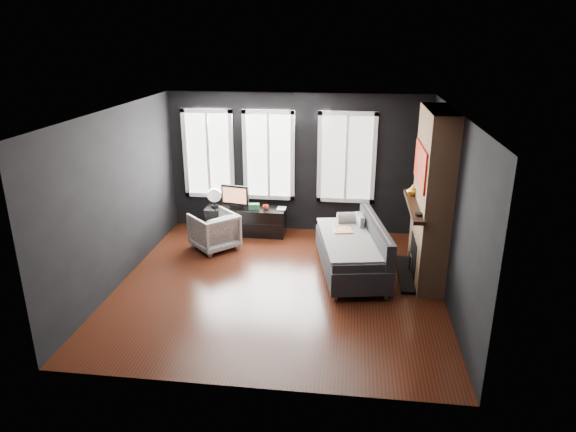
# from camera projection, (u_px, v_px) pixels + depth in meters

# --- Properties ---
(floor) EXTENTS (5.00, 5.00, 0.00)m
(floor) POSITION_uv_depth(u_px,v_px,m) (279.00, 285.00, 8.06)
(floor) COLOR black
(floor) RESTS_ON ground
(ceiling) EXTENTS (5.00, 5.00, 0.00)m
(ceiling) POSITION_uv_depth(u_px,v_px,m) (278.00, 112.00, 7.15)
(ceiling) COLOR white
(ceiling) RESTS_ON ground
(wall_back) EXTENTS (5.00, 0.02, 2.70)m
(wall_back) POSITION_uv_depth(u_px,v_px,m) (297.00, 164.00, 9.94)
(wall_back) COLOR black
(wall_back) RESTS_ON ground
(wall_left) EXTENTS (0.02, 5.00, 2.70)m
(wall_left) POSITION_uv_depth(u_px,v_px,m) (118.00, 197.00, 7.90)
(wall_left) COLOR black
(wall_left) RESTS_ON ground
(wall_right) EXTENTS (0.02, 5.00, 2.70)m
(wall_right) POSITION_uv_depth(u_px,v_px,m) (452.00, 210.00, 7.31)
(wall_right) COLOR black
(wall_right) RESTS_ON ground
(windows) EXTENTS (4.00, 0.16, 1.76)m
(windows) POSITION_uv_depth(u_px,v_px,m) (273.00, 110.00, 9.61)
(windows) COLOR white
(windows) RESTS_ON wall_back
(fireplace) EXTENTS (0.70, 1.62, 2.70)m
(fireplace) POSITION_uv_depth(u_px,v_px,m) (432.00, 197.00, 7.90)
(fireplace) COLOR #93724C
(fireplace) RESTS_ON floor
(sofa) EXTENTS (1.39, 2.22, 0.89)m
(sofa) POSITION_uv_depth(u_px,v_px,m) (351.00, 247.00, 8.34)
(sofa) COLOR #262629
(sofa) RESTS_ON floor
(stripe_pillow) EXTENTS (0.17, 0.35, 0.34)m
(stripe_pillow) POSITION_uv_depth(u_px,v_px,m) (359.00, 224.00, 8.81)
(stripe_pillow) COLOR gray
(stripe_pillow) RESTS_ON sofa
(armchair) EXTENTS (0.99, 0.99, 0.75)m
(armchair) POSITION_uv_depth(u_px,v_px,m) (214.00, 229.00, 9.32)
(armchair) COLOR white
(armchair) RESTS_ON floor
(media_console) EXTENTS (1.55, 0.49, 0.53)m
(media_console) POSITION_uv_depth(u_px,v_px,m) (246.00, 221.00, 10.05)
(media_console) COLOR black
(media_console) RESTS_ON floor
(monitor) EXTENTS (0.58, 0.23, 0.51)m
(monitor) POSITION_uv_depth(u_px,v_px,m) (235.00, 195.00, 9.91)
(monitor) COLOR black
(monitor) RESTS_ON media_console
(desk_fan) EXTENTS (0.31, 0.31, 0.38)m
(desk_fan) POSITION_uv_depth(u_px,v_px,m) (214.00, 197.00, 9.97)
(desk_fan) COLOR #A7A7A7
(desk_fan) RESTS_ON media_console
(mug) EXTENTS (0.12, 0.10, 0.11)m
(mug) POSITION_uv_depth(u_px,v_px,m) (266.00, 207.00, 9.86)
(mug) COLOR red
(mug) RESTS_ON media_console
(book) EXTENTS (0.17, 0.02, 0.23)m
(book) POSITION_uv_depth(u_px,v_px,m) (277.00, 203.00, 9.88)
(book) COLOR #C3B798
(book) RESTS_ON media_console
(storage_box) EXTENTS (0.21, 0.15, 0.11)m
(storage_box) POSITION_uv_depth(u_px,v_px,m) (254.00, 207.00, 9.88)
(storage_box) COLOR #2C6639
(storage_box) RESTS_ON media_console
(mantel_vase) EXTENTS (0.18, 0.18, 0.17)m
(mantel_vase) POSITION_uv_depth(u_px,v_px,m) (412.00, 190.00, 8.36)
(mantel_vase) COLOR gold
(mantel_vase) RESTS_ON fireplace
(mantel_clock) EXTENTS (0.15, 0.15, 0.04)m
(mantel_clock) POSITION_uv_depth(u_px,v_px,m) (419.00, 214.00, 7.45)
(mantel_clock) COLOR black
(mantel_clock) RESTS_ON fireplace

